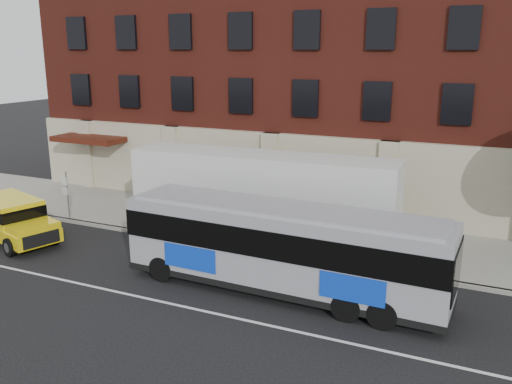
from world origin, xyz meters
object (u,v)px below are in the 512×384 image
at_px(city_bus, 283,246).
at_px(yellow_suv, 12,217).
at_px(sign_pole, 67,193).
at_px(shipping_container, 262,199).

height_order(city_bus, yellow_suv, city_bus).
bearing_deg(sign_pole, yellow_suv, -92.97).
height_order(sign_pole, shipping_container, shipping_container).
height_order(city_bus, shipping_container, shipping_container).
xyz_separation_m(city_bus, shipping_container, (-2.81, 4.59, 0.21)).
bearing_deg(city_bus, shipping_container, 121.45).
xyz_separation_m(sign_pole, shipping_container, (9.89, 1.37, 0.48)).
height_order(sign_pole, city_bus, city_bus).
bearing_deg(city_bus, sign_pole, 165.75).
bearing_deg(yellow_suv, city_bus, 0.02).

